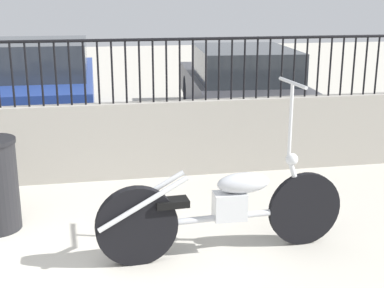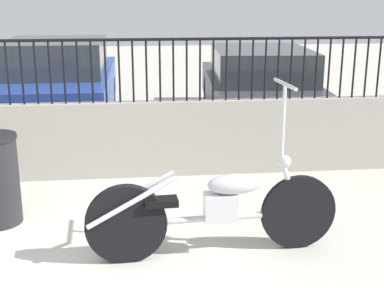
{
  "view_description": "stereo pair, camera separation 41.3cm",
  "coord_description": "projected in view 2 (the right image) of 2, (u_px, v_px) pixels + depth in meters",
  "views": [
    {
      "loc": [
        0.81,
        -3.44,
        2.21
      ],
      "look_at": [
        1.8,
        1.81,
        0.7
      ],
      "focal_mm": 50.0,
      "sensor_mm": 36.0,
      "label": 1
    },
    {
      "loc": [
        1.22,
        -3.5,
        2.21
      ],
      "look_at": [
        1.8,
        1.81,
        0.7
      ],
      "focal_mm": 50.0,
      "sensor_mm": 36.0,
      "label": 2
    }
  ],
  "objects": [
    {
      "name": "low_wall",
      "position": [
        35.0,
        142.0,
        6.47
      ],
      "size": [
        10.98,
        0.18,
        0.94
      ],
      "color": "#9E998E",
      "rests_on": "ground_plane"
    },
    {
      "name": "fence_railing",
      "position": [
        28.0,
        62.0,
        6.2
      ],
      "size": [
        10.98,
        0.04,
        0.76
      ],
      "color": "black",
      "rests_on": "low_wall"
    },
    {
      "name": "motorcycle_silver",
      "position": [
        203.0,
        210.0,
        4.58
      ],
      "size": [
        2.21,
        0.52,
        1.51
      ],
      "rotation": [
        0.0,
        0.0,
        0.06
      ],
      "color": "black",
      "rests_on": "ground_plane"
    },
    {
      "name": "car_blue",
      "position": [
        58.0,
        84.0,
        9.05
      ],
      "size": [
        1.79,
        4.25,
        1.48
      ],
      "rotation": [
        0.0,
        0.0,
        1.56
      ],
      "color": "black",
      "rests_on": "ground_plane"
    },
    {
      "name": "car_dark_grey",
      "position": [
        259.0,
        86.0,
        9.18
      ],
      "size": [
        2.06,
        4.58,
        1.33
      ],
      "rotation": [
        0.0,
        0.0,
        1.49
      ],
      "color": "black",
      "rests_on": "ground_plane"
    }
  ]
}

